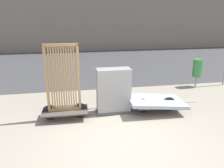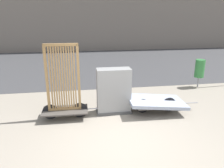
% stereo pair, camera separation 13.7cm
% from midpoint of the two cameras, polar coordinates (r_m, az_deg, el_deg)
% --- Properties ---
extents(ground_plane, '(60.00, 60.00, 0.00)m').
position_cam_midpoint_polar(ground_plane, '(5.26, 3.59, -15.58)').
color(ground_plane, gray).
extents(road_strip, '(56.00, 9.71, 0.01)m').
position_cam_midpoint_polar(road_strip, '(13.49, -4.46, 5.37)').
color(road_strip, '#424244').
rests_on(road_strip, ground_plane).
extents(bike_cart_with_bedframe, '(2.00, 0.71, 2.16)m').
position_cam_midpoint_polar(bike_cart_with_bedframe, '(6.28, -11.79, -2.27)').
color(bike_cart_with_bedframe, '#4C4742').
rests_on(bike_cart_with_bedframe, ground_plane).
extents(bike_cart_with_mattress, '(2.22, 1.13, 0.47)m').
position_cam_midpoint_polar(bike_cart_with_mattress, '(6.85, 12.06, -4.64)').
color(bike_cart_with_mattress, '#4C4742').
rests_on(bike_cart_with_mattress, ground_plane).
extents(utility_cabinet, '(1.06, 0.48, 1.38)m').
position_cam_midpoint_polar(utility_cabinet, '(6.56, 1.04, -2.20)').
color(utility_cabinet, '#4C4C4C').
rests_on(utility_cabinet, ground_plane).
extents(trash_bin, '(0.38, 0.38, 1.15)m').
position_cam_midpoint_polar(trash_bin, '(9.57, 22.32, 3.72)').
color(trash_bin, gray).
rests_on(trash_bin, ground_plane).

